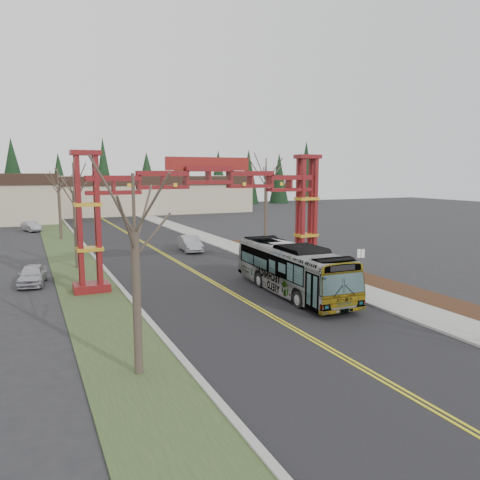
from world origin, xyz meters
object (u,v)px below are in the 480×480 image
retail_building_east (144,194)px  barrel_north (288,254)px  parked_car_far_a (31,227)px  bare_tree_median_mid (74,191)px  street_sign (361,258)px  transit_bus (292,269)px  parked_car_near_a (32,275)px  bare_tree_median_near (135,233)px  silver_sedan (190,244)px  bare_tree_right_far (266,182)px  bare_tree_median_far (58,187)px  barrel_south (318,264)px  gateway_arch (208,196)px  barrel_mid (307,258)px

retail_building_east → barrel_north: size_ratio=39.88×
parked_car_far_a → barrel_north: parked_car_far_a is taller
bare_tree_median_mid → street_sign: 22.28m
parked_car_far_a → transit_bus: bearing=-90.5°
transit_bus → barrel_north: (5.89, 10.44, -1.10)m
retail_building_east → parked_car_near_a: 62.00m
parked_car_far_a → bare_tree_median_near: bearing=-106.1°
silver_sedan → bare_tree_right_far: bare_tree_right_far is taller
bare_tree_median_far → barrel_north: (17.31, -21.55, -5.49)m
bare_tree_right_far → barrel_south: (-0.91, -10.56, -6.20)m
silver_sedan → barrel_north: bearing=-44.2°
gateway_arch → retail_building_east: gateway_arch is taller
gateway_arch → bare_tree_median_far: 27.60m
bare_tree_median_mid → street_sign: bearing=-35.9°
street_sign → transit_bus: bearing=-170.2°
parked_car_far_a → retail_building_east: bearing=31.5°
street_sign → barrel_mid: street_sign is taller
bare_tree_median_mid → barrel_north: 18.53m
parked_car_far_a → street_sign: 45.42m
gateway_arch → barrel_south: (9.09, -0.11, -5.52)m
silver_sedan → bare_tree_median_mid: (-10.79, -4.15, 5.36)m
silver_sedan → barrel_south: 14.07m
gateway_arch → bare_tree_median_mid: (-8.00, 8.31, 0.13)m
retail_building_east → barrel_south: retail_building_east is taller
parked_car_far_a → bare_tree_median_far: (3.00, -9.53, 5.31)m
bare_tree_right_far → barrel_south: bare_tree_right_far is taller
parked_car_near_a → bare_tree_median_mid: size_ratio=0.48×
parked_car_near_a → bare_tree_median_far: bare_tree_median_far is taller
bare_tree_median_near → bare_tree_median_mid: (0.00, 21.83, 0.73)m
bare_tree_right_far → street_sign: (-0.33, -14.94, -5.04)m
parked_car_far_a → barrel_south: parked_car_far_a is taller
bare_tree_median_far → barrel_north: size_ratio=8.51×
transit_bus → bare_tree_median_far: 34.25m
bare_tree_median_mid → bare_tree_right_far: (18.00, 2.14, 0.55)m
barrel_south → barrel_north: 4.98m
bare_tree_right_far → barrel_mid: size_ratio=8.53×
parked_car_near_a → parked_car_far_a: 32.12m
barrel_south → barrel_mid: size_ratio=0.88×
parked_car_near_a → bare_tree_median_far: size_ratio=0.50×
street_sign → silver_sedan: bearing=112.1°
barrel_south → barrel_mid: barrel_mid is taller
barrel_south → silver_sedan: bearing=116.6°
barrel_north → bare_tree_median_far: bearing=128.8°
parked_car_near_a → parked_car_far_a: size_ratio=1.02×
transit_bus → barrel_south: size_ratio=12.36×
retail_building_east → parked_car_far_a: bearing=-128.9°
retail_building_east → barrel_north: 57.17m
bare_tree_median_near → barrel_south: bearing=38.1°
retail_building_east → bare_tree_median_near: size_ratio=5.06×
barrel_south → transit_bus: bearing=-136.1°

